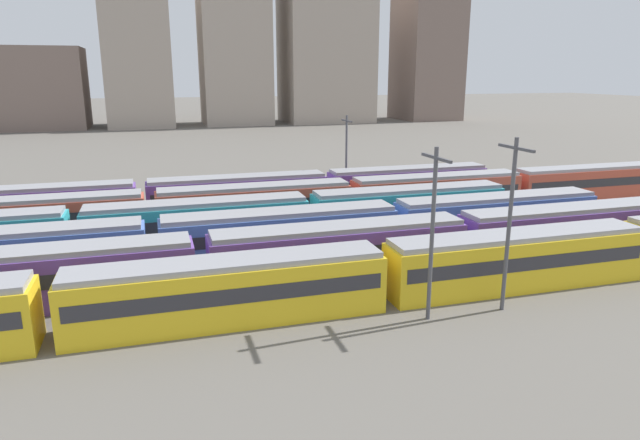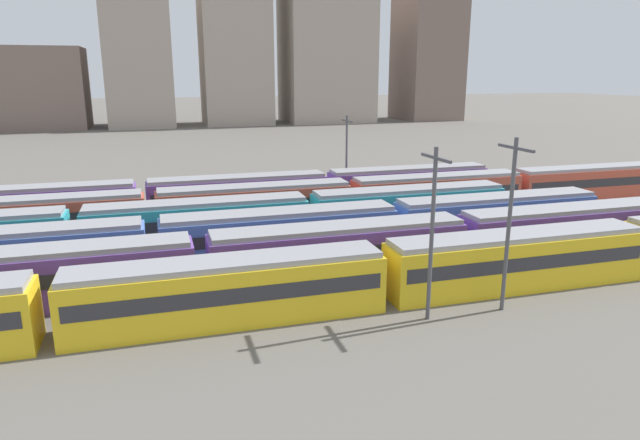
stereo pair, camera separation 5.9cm
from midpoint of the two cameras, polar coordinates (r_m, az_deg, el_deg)
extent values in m
plane|color=#666059|center=(45.90, -27.33, -4.46)|extent=(600.00, 600.00, 0.00)
cube|color=yellow|center=(32.36, -9.20, -7.41)|extent=(18.00, 3.00, 3.40)
cube|color=#2D2D33|center=(32.21, -9.23, -6.74)|extent=(17.20, 3.06, 0.90)
cube|color=#939399|center=(31.71, -9.34, -4.27)|extent=(17.60, 2.70, 0.35)
cube|color=yellow|center=(39.21, 19.39, -4.10)|extent=(18.00, 3.00, 3.40)
cube|color=#2D2D33|center=(39.08, 19.44, -3.53)|extent=(17.20, 3.06, 0.90)
cube|color=#939399|center=(38.67, 19.63, -1.46)|extent=(17.60, 2.70, 0.35)
cube|color=#6B429E|center=(37.70, -26.47, -5.59)|extent=(18.00, 3.00, 3.40)
cube|color=#2D2D33|center=(37.57, -26.54, -5.00)|extent=(17.20, 3.06, 0.90)
cube|color=#939399|center=(37.14, -26.80, -2.87)|extent=(17.60, 2.70, 0.35)
cube|color=#6B429E|center=(38.89, 2.06, -3.39)|extent=(18.00, 3.00, 3.40)
cube|color=#2D2D33|center=(38.77, 2.06, -2.81)|extent=(17.20, 3.06, 0.90)
cube|color=#939399|center=(38.35, 2.08, -0.72)|extent=(17.60, 2.70, 0.35)
cube|color=#6B429E|center=(48.15, 23.91, -1.10)|extent=(18.00, 3.00, 3.40)
cube|color=#2D2D33|center=(48.05, 23.96, -0.63)|extent=(17.20, 3.06, 0.90)
cube|color=#939399|center=(47.71, 24.14, 1.07)|extent=(17.60, 2.70, 0.35)
cube|color=#4C70BC|center=(43.17, -29.27, -3.48)|extent=(18.00, 3.00, 3.40)
cube|color=#2D2D33|center=(43.05, -29.34, -2.96)|extent=(17.20, 3.06, 0.90)
cube|color=#939399|center=(42.68, -29.59, -1.08)|extent=(17.60, 2.70, 0.35)
cube|color=#4C70BC|center=(42.92, -3.95, -1.66)|extent=(18.00, 3.00, 3.40)
cube|color=#2D2D33|center=(42.80, -3.96, -1.14)|extent=(17.20, 3.06, 0.90)
cube|color=#939399|center=(42.43, -3.99, 0.77)|extent=(17.60, 2.70, 0.35)
cube|color=#4C70BC|center=(50.35, 17.53, 0.14)|extent=(18.00, 3.00, 3.40)
cube|color=#2D2D33|center=(50.25, 17.56, 0.59)|extent=(17.20, 3.06, 0.90)
cube|color=#939399|center=(49.93, 17.69, 2.23)|extent=(17.60, 2.70, 0.35)
cube|color=teal|center=(47.10, -12.19, -0.48)|extent=(18.00, 3.00, 3.40)
cube|color=#2D2D33|center=(46.99, -12.21, 0.00)|extent=(17.20, 3.06, 0.90)
cube|color=#939399|center=(46.65, -12.31, 1.74)|extent=(17.60, 2.70, 0.35)
cube|color=teal|center=(51.90, 9.06, 1.08)|extent=(18.00, 3.00, 3.40)
cube|color=#2D2D33|center=(51.81, 9.08, 1.52)|extent=(17.20, 3.06, 0.90)
cube|color=#939399|center=(51.50, 9.15, 3.11)|extent=(17.60, 2.70, 0.35)
cube|color=#BC4C38|center=(53.01, -27.08, -0.09)|extent=(18.00, 3.00, 3.40)
cube|color=#2D2D33|center=(52.92, -27.14, 0.33)|extent=(17.20, 3.06, 0.90)
cube|color=#939399|center=(52.61, -27.32, 1.88)|extent=(17.60, 2.70, 0.35)
cube|color=#BC4C38|center=(52.77, -6.55, 1.40)|extent=(18.00, 3.00, 3.40)
cube|color=#2D2D33|center=(52.68, -6.57, 1.83)|extent=(17.20, 3.06, 0.90)
cube|color=#939399|center=(52.37, -6.61, 3.39)|extent=(17.60, 2.70, 0.35)
cube|color=#BC4C38|center=(58.93, 11.86, 2.58)|extent=(18.00, 3.00, 3.40)
cube|color=#2D2D33|center=(58.85, 11.88, 2.97)|extent=(17.20, 3.06, 0.90)
cube|color=#939399|center=(58.58, 11.95, 4.38)|extent=(17.60, 2.70, 0.35)
cube|color=#BC4C38|center=(69.83, 25.68, 3.31)|extent=(18.00, 3.00, 3.40)
cube|color=#2D2D33|center=(69.76, 25.72, 3.64)|extent=(17.20, 3.06, 0.90)
cube|color=#939399|center=(69.53, 25.85, 4.82)|extent=(17.60, 2.70, 0.35)
cube|color=#6B429E|center=(58.14, -27.00, 1.11)|extent=(18.00, 3.00, 3.40)
cube|color=#2D2D33|center=(58.06, -27.04, 1.50)|extent=(17.20, 3.06, 0.90)
cube|color=#939399|center=(57.78, -27.21, 2.91)|extent=(17.60, 2.70, 0.35)
cube|color=#6B429E|center=(57.66, -8.26, 2.48)|extent=(18.00, 3.00, 3.40)
cube|color=#2D2D33|center=(57.57, -8.27, 2.88)|extent=(17.20, 3.06, 0.90)
cube|color=#939399|center=(57.29, -8.32, 4.31)|extent=(17.60, 2.70, 0.35)
cube|color=#6B429E|center=(63.11, 8.99, 3.51)|extent=(18.00, 3.00, 3.40)
cube|color=#2D2D33|center=(63.03, 9.01, 3.88)|extent=(17.20, 3.06, 0.90)
cube|color=#939399|center=(62.78, 9.06, 5.19)|extent=(17.60, 2.70, 0.35)
cylinder|color=#4C4C51|center=(34.21, 18.72, -0.66)|extent=(0.24, 0.24, 10.34)
cube|color=#47474C|center=(33.35, 19.36, 6.93)|extent=(0.16, 3.20, 0.16)
cylinder|color=#4C4C51|center=(63.14, 2.75, 6.40)|extent=(0.24, 0.24, 9.30)
cube|color=#47474C|center=(62.68, 2.79, 10.06)|extent=(0.16, 3.20, 0.16)
cylinder|color=#4C4C51|center=(31.81, 11.36, -1.63)|extent=(0.24, 0.24, 9.98)
cube|color=#47474C|center=(30.88, 11.77, 6.21)|extent=(0.16, 3.20, 0.16)
cube|color=#7A665B|center=(161.21, -27.81, 11.76)|extent=(28.75, 17.49, 20.06)
cube|color=#A89989|center=(158.69, -18.18, 17.37)|extent=(16.39, 21.14, 45.93)
cube|color=#A89989|center=(160.24, -8.69, 17.24)|extent=(18.01, 17.95, 42.43)
cube|color=#A89989|center=(166.34, 0.65, 19.33)|extent=(24.04, 20.52, 54.16)
cube|color=#7A665B|center=(177.92, 10.90, 16.49)|extent=(16.28, 19.34, 39.95)
camera|label=1|loc=(0.03, -89.96, 0.01)|focal=31.43mm
camera|label=2|loc=(0.03, 90.04, -0.01)|focal=31.43mm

